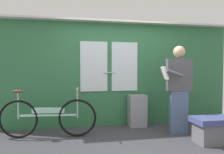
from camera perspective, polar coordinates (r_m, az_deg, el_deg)
The scene contains 6 objects.
ground_plane at distance 3.95m, azimuth 5.48°, elevation -17.16°, with size 6.43×3.99×0.04m, color #38383D.
train_door_wall at distance 4.88m, azimuth 1.46°, elevation 1.46°, with size 5.43×0.28×2.35m.
bicycle_near_door at distance 4.25m, azimuth -16.74°, elevation -10.22°, with size 1.80×0.44×0.93m.
passenger_reading_newspaper at distance 4.46m, azimuth 17.24°, elevation -2.61°, with size 0.62×0.56×1.74m.
trash_bin_by_wall at distance 4.87m, azimuth 6.71°, elevation -8.88°, with size 0.39×0.28×0.71m, color gray.
bench_seat_corner at distance 4.20m, azimuth 25.34°, elevation -12.48°, with size 0.70×0.44×0.45m.
Camera 1 is at (-1.07, -3.57, 1.30)m, focal length 34.32 mm.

